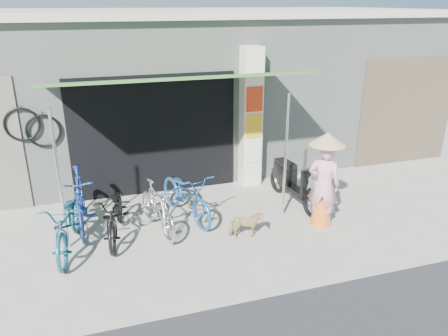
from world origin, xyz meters
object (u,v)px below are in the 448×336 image
object	(u,v)px
bike_blue	(80,201)
bike_black	(116,214)
nun	(324,180)
bike_silver	(157,208)
street_dog	(245,225)
bike_navy	(186,194)
moped	(292,182)
bike_teal	(69,224)

from	to	relation	value
bike_blue	bike_black	bearing A→B (deg)	-42.24
nun	bike_silver	bearing A→B (deg)	26.03
bike_silver	street_dog	bearing A→B (deg)	-39.25
street_dog	bike_blue	bearing A→B (deg)	75.68
bike_blue	bike_silver	xyz separation A→B (m)	(1.28, -0.52, -0.08)
bike_silver	bike_black	bearing A→B (deg)	167.34
bike_navy	street_dog	world-z (taller)	bike_navy
bike_navy	street_dog	xyz separation A→B (m)	(0.78, -1.09, -0.22)
street_dog	bike_navy	bearing A→B (deg)	46.10
bike_black	bike_silver	bearing A→B (deg)	9.51
street_dog	moped	world-z (taller)	moped
bike_teal	bike_silver	distance (m)	1.47
bike_teal	bike_blue	xyz separation A→B (m)	(0.18, 0.72, 0.06)
street_dog	nun	world-z (taller)	nun
bike_black	bike_navy	distance (m)	1.37
bike_silver	nun	bearing A→B (deg)	-24.45
bike_blue	nun	xyz separation A→B (m)	(4.18, -1.15, 0.32)
bike_black	moped	distance (m)	3.50
bike_silver	street_dog	distance (m)	1.58
bike_blue	bike_navy	size ratio (longest dim) A/B	1.01
bike_teal	bike_blue	size ratio (longest dim) A/B	1.01
bike_navy	bike_black	bearing A→B (deg)	179.76
bike_blue	bike_black	distance (m)	0.77
bike_silver	bike_navy	bearing A→B (deg)	19.64
moped	bike_blue	bearing A→B (deg)	171.62
street_dog	bike_black	bearing A→B (deg)	81.52
bike_blue	moped	distance (m)	4.06
bike_black	moped	world-z (taller)	moped
bike_teal	nun	xyz separation A→B (m)	(4.36, -0.44, 0.38)
bike_navy	moped	size ratio (longest dim) A/B	1.01
bike_black	street_dog	world-z (taller)	bike_black
bike_teal	street_dog	distance (m)	2.91
bike_silver	nun	world-z (taller)	nun
bike_black	street_dog	xyz separation A→B (m)	(2.10, -0.72, -0.20)
street_dog	nun	distance (m)	1.63
nun	bike_navy	bearing A→B (deg)	14.51
bike_navy	street_dog	bearing A→B (deg)	-70.35
bike_blue	bike_navy	distance (m)	1.89
street_dog	bike_silver	bearing A→B (deg)	73.34
moped	bike_black	bearing A→B (deg)	179.63
bike_silver	moped	size ratio (longest dim) A/B	0.86
bike_teal	bike_black	size ratio (longest dim) A/B	1.08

